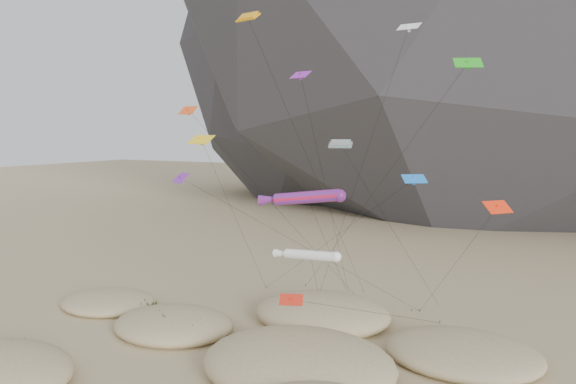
% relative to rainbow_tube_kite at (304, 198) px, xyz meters
% --- Properties ---
extents(dunes, '(53.25, 39.14, 3.93)m').
position_rel_rainbow_tube_kite_xyz_m(dunes, '(-0.01, -8.83, -12.24)').
color(dunes, '#CCB789').
rests_on(dunes, ground).
extents(dune_grass, '(42.38, 27.68, 1.47)m').
position_rel_rainbow_tube_kite_xyz_m(dune_grass, '(-0.59, -9.47, -12.11)').
color(dune_grass, black).
rests_on(dune_grass, ground).
extents(kite_stakes, '(21.77, 8.18, 0.30)m').
position_rel_rainbow_tube_kite_xyz_m(kite_stakes, '(1.11, 10.99, -12.81)').
color(kite_stakes, '#3F2D1E').
rests_on(kite_stakes, ground).
extents(rainbow_tube_kite, '(8.31, 12.46, 13.90)m').
position_rel_rainbow_tube_kite_xyz_m(rainbow_tube_kite, '(0.00, 0.00, 0.00)').
color(rainbow_tube_kite, red).
rests_on(rainbow_tube_kite, ground).
extents(white_tube_kite, '(8.65, 15.61, 9.37)m').
position_rel_rainbow_tube_kite_xyz_m(white_tube_kite, '(2.58, -4.54, -4.27)').
color(white_tube_kite, white).
rests_on(white_tube_kite, ground).
extents(orange_parafoil, '(7.19, 17.25, 30.04)m').
position_rel_rainbow_tube_kite_xyz_m(orange_parafoil, '(-5.10, -0.93, 16.12)').
color(orange_parafoil, orange).
rests_on(orange_parafoil, ground).
extents(multi_parafoil, '(6.66, 16.26, 18.41)m').
position_rel_rainbow_tube_kite_xyz_m(multi_parafoil, '(4.23, -1.09, 4.74)').
color(multi_parafoil, red).
rests_on(multi_parafoil, ground).
extents(delta_kites, '(31.16, 24.39, 28.34)m').
position_rel_rainbow_tube_kite_xyz_m(delta_kites, '(2.03, -1.86, 4.61)').
color(delta_kites, blue).
rests_on(delta_kites, ground).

